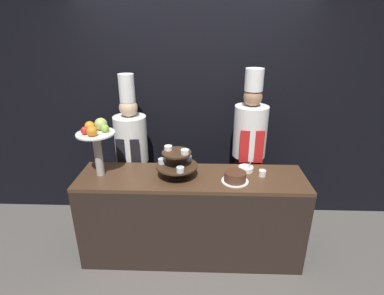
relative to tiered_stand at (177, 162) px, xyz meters
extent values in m
plane|color=#5B5651|center=(0.14, -0.26, -1.05)|extent=(14.00, 14.00, 0.00)
cube|color=black|center=(0.14, 0.86, 0.35)|extent=(10.00, 0.06, 2.80)
cube|color=black|center=(0.14, 0.02, -0.62)|extent=(2.13, 0.55, 0.86)
cube|color=#4C3321|center=(0.14, 0.02, -0.17)|extent=(2.13, 0.55, 0.03)
cylinder|color=#3D2819|center=(0.00, 0.00, -0.14)|extent=(0.17, 0.17, 0.02)
cylinder|color=#3D2819|center=(0.00, 0.00, -0.02)|extent=(0.04, 0.04, 0.25)
cylinder|color=#3D2819|center=(0.00, 0.00, -0.04)|extent=(0.38, 0.38, 0.02)
cylinder|color=#3D2819|center=(0.00, 0.00, 0.10)|extent=(0.27, 0.27, 0.02)
cylinder|color=silver|center=(0.04, -0.14, 0.00)|extent=(0.07, 0.07, 0.04)
cylinder|color=beige|center=(0.04, -0.14, -0.01)|extent=(0.06, 0.06, 0.03)
cylinder|color=silver|center=(0.10, 0.11, 0.00)|extent=(0.07, 0.07, 0.04)
cylinder|color=red|center=(0.10, 0.11, -0.01)|extent=(0.06, 0.06, 0.03)
cylinder|color=silver|center=(-0.14, 0.03, 0.00)|extent=(0.07, 0.07, 0.04)
cylinder|color=gold|center=(-0.14, 0.03, -0.01)|extent=(0.06, 0.06, 0.03)
cylinder|color=white|center=(0.08, -0.04, 0.12)|extent=(0.07, 0.07, 0.04)
cylinder|color=white|center=(-0.08, 0.04, 0.12)|extent=(0.07, 0.07, 0.04)
cylinder|color=#B2ADA8|center=(-0.72, 0.02, 0.05)|extent=(0.07, 0.07, 0.40)
cylinder|color=white|center=(-0.72, 0.02, 0.26)|extent=(0.34, 0.34, 0.01)
sphere|color=#84B742|center=(-0.64, 0.04, 0.31)|extent=(0.07, 0.07, 0.07)
sphere|color=#ADC160|center=(-0.70, 0.10, 0.33)|extent=(0.11, 0.11, 0.11)
sphere|color=orange|center=(-0.79, 0.08, 0.31)|extent=(0.09, 0.09, 0.09)
sphere|color=red|center=(-0.80, -0.02, 0.30)|extent=(0.07, 0.07, 0.07)
sphere|color=orange|center=(-0.72, -0.06, 0.31)|extent=(0.09, 0.09, 0.09)
cylinder|color=white|center=(0.53, -0.07, -0.15)|extent=(0.25, 0.25, 0.01)
cylinder|color=brown|center=(0.53, -0.07, -0.10)|extent=(0.20, 0.20, 0.08)
cylinder|color=#472819|center=(0.53, -0.07, -0.06)|extent=(0.19, 0.19, 0.01)
cylinder|color=white|center=(0.80, 0.05, -0.12)|extent=(0.07, 0.07, 0.06)
cylinder|color=white|center=(0.66, 0.15, -0.13)|extent=(0.14, 0.14, 0.04)
cylinder|color=#BCBCC1|center=(0.70, 0.15, -0.06)|extent=(0.05, 0.01, 0.11)
cube|color=#28282D|center=(-0.53, 0.51, -0.64)|extent=(0.26, 0.14, 0.82)
cylinder|color=white|center=(-0.53, 0.51, 0.02)|extent=(0.35, 0.35, 0.50)
cube|color=black|center=(-0.53, 0.35, -0.08)|extent=(0.24, 0.01, 0.32)
sphere|color=#DBB28E|center=(-0.53, 0.51, 0.37)|extent=(0.19, 0.19, 0.19)
cylinder|color=white|center=(-0.53, 0.51, 0.57)|extent=(0.16, 0.16, 0.28)
cube|color=black|center=(0.73, 0.51, -0.60)|extent=(0.26, 0.14, 0.91)
cylinder|color=white|center=(0.73, 0.51, 0.13)|extent=(0.35, 0.35, 0.54)
cube|color=red|center=(0.73, 0.34, 0.02)|extent=(0.24, 0.01, 0.35)
sphere|color=#A37556|center=(0.73, 0.51, 0.49)|extent=(0.19, 0.19, 0.19)
cylinder|color=white|center=(0.73, 0.51, 0.66)|extent=(0.18, 0.18, 0.22)
camera|label=1|loc=(0.23, -2.46, 1.18)|focal=28.00mm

